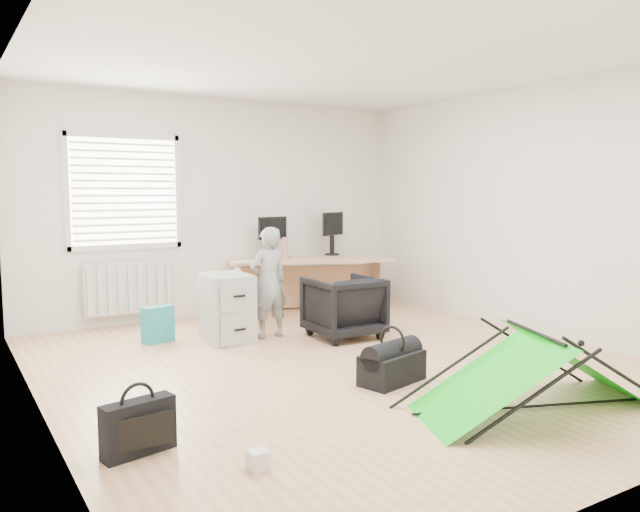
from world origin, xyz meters
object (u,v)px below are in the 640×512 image
monitor_left (272,243)px  monitor_right (332,239)px  desk (310,286)px  person (269,283)px  thermos (285,248)px  office_chair (344,307)px  duffel_bag (392,368)px  filing_cabinet (227,308)px  kite (533,370)px  storage_crate (323,301)px  laptop_bag (138,427)px

monitor_left → monitor_right: bearing=-7.2°
desk → person: (-1.06, -0.93, 0.24)m
thermos → office_chair: size_ratio=0.38×
duffel_bag → filing_cabinet: bearing=91.3°
thermos → kite: (-0.17, -4.03, -0.56)m
filing_cabinet → duffel_bag: bearing=-69.0°
storage_crate → duffel_bag: 3.13m
filing_cabinet → duffel_bag: 2.13m
thermos → storage_crate: 0.88m
monitor_right → laptop_bag: 4.99m
kite → laptop_bag: kite is taller
person → laptop_bag: size_ratio=2.70×
monitor_right → person: (-1.56, -1.18, -0.32)m
monitor_right → thermos: monitor_right is taller
person → monitor_left: bearing=-121.9°
monitor_right → laptop_bag: (-3.57, -3.41, -0.75)m
desk → duffel_bag: (-0.93, -2.86, -0.23)m
monitor_left → thermos: size_ratio=1.49×
thermos → duffel_bag: 3.17m
office_chair → kite: 2.54m
monitor_right → duffel_bag: size_ratio=0.78×
thermos → filing_cabinet: bearing=-141.4°
laptop_bag → thermos: bearing=38.1°
monitor_right → thermos: bearing=162.9°
monitor_left → duffel_bag: 3.26m
monitor_right → person: size_ratio=0.37×
filing_cabinet → thermos: (1.22, 0.98, 0.49)m
storage_crate → duffel_bag: size_ratio=0.83×
thermos → office_chair: (-0.10, -1.48, -0.51)m
storage_crate → laptop_bag: laptop_bag is taller
storage_crate → duffel_bag: (-1.16, -2.90, -0.01)m
monitor_right → kite: bearing=-126.7°
kite → storage_crate: (0.68, 3.91, -0.15)m
monitor_right → office_chair: monitor_right is taller
kite → monitor_left: bearing=110.8°
storage_crate → monitor_left: bearing=161.2°
monitor_left → duffel_bag: bearing=-105.8°
office_chair → desk: bearing=-103.9°
monitor_left → office_chair: size_ratio=0.57×
monitor_right → kite: (-0.94, -4.12, -0.63)m
desk → laptop_bag: bearing=-115.2°
desk → office_chair: (-0.38, -1.33, -0.02)m
monitor_right → kite: 4.27m
thermos → storage_crate: bearing=-12.5°
monitor_right → kite: monitor_right is taller
desk → kite: desk is taller
desk → kite: size_ratio=1.14×
filing_cabinet → person: bearing=-9.0°
monitor_left → thermos: (0.13, -0.11, -0.06)m
thermos → person: (-0.79, -1.09, -0.25)m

